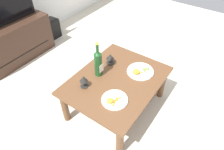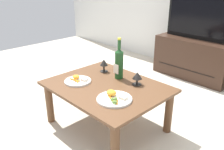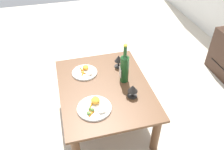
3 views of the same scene
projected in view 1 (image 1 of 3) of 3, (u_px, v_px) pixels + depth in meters
name	position (u px, v px, depth m)	size (l,w,h in m)	color
ground_plane	(116.00, 106.00, 2.34)	(6.40, 6.40, 0.00)	beige
dining_table	(117.00, 84.00, 2.10)	(1.02, 0.81, 0.42)	brown
tv_stand	(13.00, 42.00, 2.84)	(1.03, 0.45, 0.54)	#382319
floor_speaker	(52.00, 28.00, 3.34)	(0.20, 0.20, 0.31)	black
wine_bottle	(98.00, 63.00, 2.01)	(0.08, 0.08, 0.39)	#19471E
goblet_left	(84.00, 80.00, 1.92)	(0.08, 0.08, 0.13)	black
goblet_right	(110.00, 57.00, 2.19)	(0.09, 0.09, 0.12)	black
dinner_plate_left	(114.00, 100.00, 1.84)	(0.24, 0.24, 0.05)	white
dinner_plate_right	(140.00, 71.00, 2.13)	(0.28, 0.28, 0.06)	white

